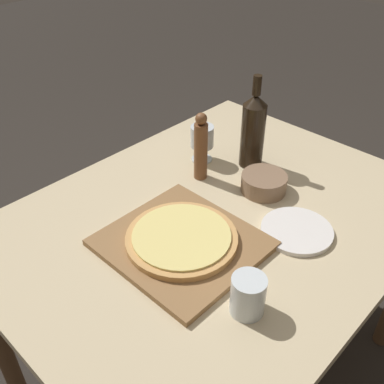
# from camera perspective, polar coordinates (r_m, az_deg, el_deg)

# --- Properties ---
(ground_plane) EXTENTS (12.00, 12.00, 0.00)m
(ground_plane) POSITION_cam_1_polar(r_m,az_deg,el_deg) (1.93, 2.33, -21.12)
(ground_plane) COLOR #2D2823
(dining_table) EXTENTS (0.99, 1.29, 0.77)m
(dining_table) POSITION_cam_1_polar(r_m,az_deg,el_deg) (1.41, 2.99, -6.09)
(dining_table) COLOR #CCB78E
(dining_table) RESTS_ON ground_plane
(cutting_board) EXTENTS (0.40, 0.37, 0.02)m
(cutting_board) POSITION_cam_1_polar(r_m,az_deg,el_deg) (1.23, -1.32, -6.55)
(cutting_board) COLOR olive
(cutting_board) RESTS_ON dining_table
(pizza) EXTENTS (0.31, 0.31, 0.02)m
(pizza) POSITION_cam_1_polar(r_m,az_deg,el_deg) (1.22, -1.33, -5.84)
(pizza) COLOR tan
(pizza) RESTS_ON cutting_board
(wine_bottle) EXTENTS (0.08, 0.08, 0.32)m
(wine_bottle) POSITION_cam_1_polar(r_m,az_deg,el_deg) (1.52, 7.76, 7.84)
(wine_bottle) COLOR black
(wine_bottle) RESTS_ON dining_table
(pepper_mill) EXTENTS (0.04, 0.04, 0.23)m
(pepper_mill) POSITION_cam_1_polar(r_m,az_deg,el_deg) (1.45, 1.13, 5.64)
(pepper_mill) COLOR brown
(pepper_mill) RESTS_ON dining_table
(wine_glass) EXTENTS (0.08, 0.08, 0.13)m
(wine_glass) POSITION_cam_1_polar(r_m,az_deg,el_deg) (1.55, 1.30, 6.91)
(wine_glass) COLOR silver
(wine_glass) RESTS_ON dining_table
(small_bowl) EXTENTS (0.15, 0.15, 0.06)m
(small_bowl) POSITION_cam_1_polar(r_m,az_deg,el_deg) (1.44, 9.11, 1.14)
(small_bowl) COLOR #84664C
(small_bowl) RESTS_ON dining_table
(drinking_tumbler) EXTENTS (0.08, 0.08, 0.10)m
(drinking_tumbler) POSITION_cam_1_polar(r_m,az_deg,el_deg) (1.06, 7.11, -12.87)
(drinking_tumbler) COLOR silver
(drinking_tumbler) RESTS_ON dining_table
(dinner_plate) EXTENTS (0.20, 0.20, 0.01)m
(dinner_plate) POSITION_cam_1_polar(r_m,az_deg,el_deg) (1.31, 13.16, -4.81)
(dinner_plate) COLOR white
(dinner_plate) RESTS_ON dining_table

